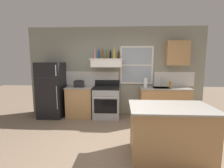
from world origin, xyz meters
The scene contains 20 objects.
ground_plane centered at (0.00, 0.00, 0.00)m, with size 16.00×16.00×0.00m, color #7A6651.
back_wall centered at (0.03, 2.23, 1.35)m, with size 5.40×0.11×2.70m.
refrigerator centered at (-1.90, 1.84, 0.82)m, with size 0.70×0.72×1.64m.
counter_left_of_stove centered at (-1.05, 1.90, 0.46)m, with size 0.79×0.63×0.91m.
toaster centered at (-1.06, 1.85, 1.01)m, with size 0.30×0.20×0.19m.
stove_range centered at (-0.25, 1.86, 0.46)m, with size 0.76×0.69×1.09m.
range_hood_shelf centered at (-0.25, 1.96, 1.62)m, with size 0.96×0.52×0.24m.
bottle_rose_pink centered at (-0.59, 1.95, 1.87)m, with size 0.07×0.07×0.29m.
bottle_blue_liqueur centered at (-0.48, 1.97, 1.86)m, with size 0.07×0.07×0.28m.
bottle_amber_wine centered at (-0.37, 1.93, 1.87)m, with size 0.07×0.07×0.29m.
bottle_olive_oil_square centered at (-0.24, 1.99, 1.85)m, with size 0.06×0.06×0.26m.
bottle_balsamic_dark centered at (-0.14, 2.01, 1.85)m, with size 0.06×0.06×0.25m.
bottle_champagne_gold_foil centered at (-0.03, 1.96, 1.88)m, with size 0.08×0.08×0.33m.
bottle_brown_stout centered at (0.10, 1.96, 1.84)m, with size 0.06×0.06×0.23m.
counter_right_with_sink centered at (1.45, 1.90, 0.46)m, with size 1.43×0.63×0.91m.
sink_faucet centered at (1.35, 2.00, 1.08)m, with size 0.03×0.17×0.28m.
paper_towel_roll centered at (0.90, 1.90, 1.04)m, with size 0.11×0.11×0.27m, color white.
dish_soap_bottle centered at (1.63, 2.00, 1.00)m, with size 0.06×0.06×0.18m, color orange.
kitchen_island centered at (1.03, -0.13, 0.46)m, with size 1.40×0.90×0.91m.
upper_cabinet_right centered at (1.80, 2.04, 1.90)m, with size 0.64×0.32×0.70m.
Camera 1 is at (0.18, -2.89, 1.68)m, focal length 26.27 mm.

